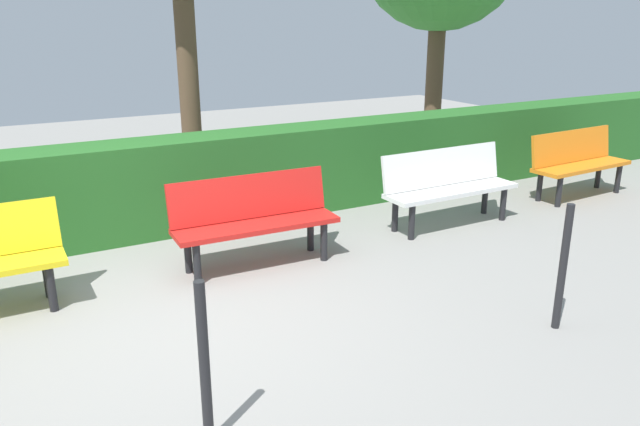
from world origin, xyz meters
name	(u,v)px	position (x,y,z in m)	size (l,w,h in m)	color
ground_plane	(178,320)	(0.00, 0.00, 0.00)	(21.02, 21.02, 0.00)	gray
bench_orange	(578,160)	(-5.67, -0.91, 0.48)	(1.53, 0.52, 0.86)	orange
bench_white	(448,183)	(-3.40, -0.83, 0.48)	(1.64, 0.47, 0.86)	white
bench_red	(254,216)	(-1.00, -0.79, 0.48)	(1.59, 0.52, 0.86)	red
hedge_row	(210,180)	(-1.04, -2.15, 0.51)	(17.02, 0.61, 1.03)	#266023
railing_post_mid	(563,268)	(-2.53, 1.52, 0.50)	(0.06, 0.06, 1.00)	black
railing_post_far	(204,366)	(0.27, 1.52, 0.50)	(0.06, 0.06, 1.00)	black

